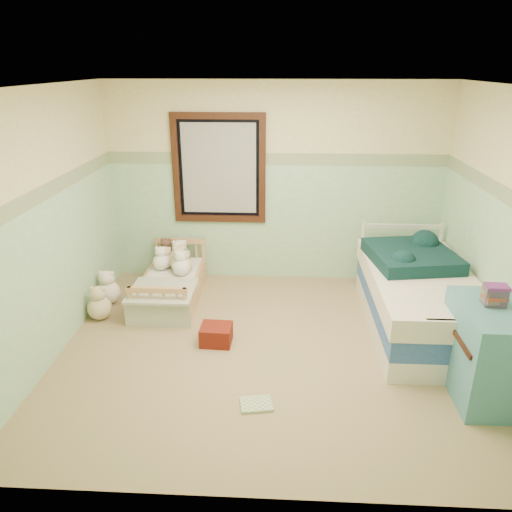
# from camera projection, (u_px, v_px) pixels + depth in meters

# --- Properties ---
(floor) EXTENTS (4.20, 3.60, 0.02)m
(floor) POSITION_uv_depth(u_px,v_px,m) (270.00, 350.00, 4.86)
(floor) COLOR olive
(floor) RESTS_ON ground
(ceiling) EXTENTS (4.20, 3.60, 0.02)m
(ceiling) POSITION_uv_depth(u_px,v_px,m) (274.00, 85.00, 3.92)
(ceiling) COLOR silver
(ceiling) RESTS_ON wall_back
(wall_back) EXTENTS (4.20, 0.04, 2.50)m
(wall_back) POSITION_uv_depth(u_px,v_px,m) (275.00, 185.00, 6.06)
(wall_back) COLOR #CEC082
(wall_back) RESTS_ON floor
(wall_front) EXTENTS (4.20, 0.04, 2.50)m
(wall_front) POSITION_uv_depth(u_px,v_px,m) (265.00, 335.00, 2.73)
(wall_front) COLOR #CEC082
(wall_front) RESTS_ON floor
(wall_left) EXTENTS (0.04, 3.60, 2.50)m
(wall_left) POSITION_uv_depth(u_px,v_px,m) (47.00, 227.00, 4.50)
(wall_left) COLOR #CEC082
(wall_left) RESTS_ON floor
(wall_right) EXTENTS (0.04, 3.60, 2.50)m
(wall_right) POSITION_uv_depth(u_px,v_px,m) (508.00, 235.00, 4.29)
(wall_right) COLOR #CEC082
(wall_right) RESTS_ON floor
(wainscot_mint) EXTENTS (4.20, 0.01, 1.50)m
(wainscot_mint) POSITION_uv_depth(u_px,v_px,m) (275.00, 223.00, 6.23)
(wainscot_mint) COLOR #7FC084
(wainscot_mint) RESTS_ON floor
(border_strip) EXTENTS (4.20, 0.01, 0.15)m
(border_strip) POSITION_uv_depth(u_px,v_px,m) (276.00, 159.00, 5.93)
(border_strip) COLOR #3C6947
(border_strip) RESTS_ON wall_back
(window_frame) EXTENTS (1.16, 0.06, 1.36)m
(window_frame) POSITION_uv_depth(u_px,v_px,m) (219.00, 169.00, 5.98)
(window_frame) COLOR black
(window_frame) RESTS_ON wall_back
(window_blinds) EXTENTS (0.92, 0.01, 1.12)m
(window_blinds) POSITION_uv_depth(u_px,v_px,m) (219.00, 169.00, 5.99)
(window_blinds) COLOR #B2B2AF
(window_blinds) RESTS_ON window_frame
(toddler_bed_frame) EXTENTS (0.66, 1.32, 0.17)m
(toddler_bed_frame) POSITION_uv_depth(u_px,v_px,m) (171.00, 292.00, 5.86)
(toddler_bed_frame) COLOR #A26946
(toddler_bed_frame) RESTS_ON floor
(toddler_mattress) EXTENTS (0.60, 1.26, 0.12)m
(toddler_mattress) POSITION_uv_depth(u_px,v_px,m) (171.00, 281.00, 5.81)
(toddler_mattress) COLOR white
(toddler_mattress) RESTS_ON toddler_bed_frame
(patchwork_quilt) EXTENTS (0.72, 0.66, 0.03)m
(patchwork_quilt) POSITION_uv_depth(u_px,v_px,m) (162.00, 291.00, 5.40)
(patchwork_quilt) COLOR #799DB5
(patchwork_quilt) RESTS_ON toddler_mattress
(plush_bed_brown) EXTENTS (0.21, 0.21, 0.21)m
(plush_bed_brown) POSITION_uv_depth(u_px,v_px,m) (167.00, 253.00, 6.22)
(plush_bed_brown) COLOR brown
(plush_bed_brown) RESTS_ON toddler_mattress
(plush_bed_white) EXTENTS (0.20, 0.20, 0.20)m
(plush_bed_white) POSITION_uv_depth(u_px,v_px,m) (182.00, 254.00, 6.21)
(plush_bed_white) COLOR white
(plush_bed_white) RESTS_ON toddler_mattress
(plush_bed_tan) EXTENTS (0.19, 0.19, 0.19)m
(plush_bed_tan) POSITION_uv_depth(u_px,v_px,m) (167.00, 261.00, 6.01)
(plush_bed_tan) COLOR beige
(plush_bed_tan) RESTS_ON toddler_mattress
(plush_bed_dark) EXTENTS (0.17, 0.17, 0.17)m
(plush_bed_dark) POSITION_uv_depth(u_px,v_px,m) (185.00, 262.00, 6.01)
(plush_bed_dark) COLOR black
(plush_bed_dark) RESTS_ON toddler_mattress
(plush_floor_cream) EXTENTS (0.28, 0.28, 0.28)m
(plush_floor_cream) POSITION_uv_depth(u_px,v_px,m) (108.00, 292.00, 5.73)
(plush_floor_cream) COLOR white
(plush_floor_cream) RESTS_ON floor
(plush_floor_tan) EXTENTS (0.27, 0.27, 0.27)m
(plush_floor_tan) POSITION_uv_depth(u_px,v_px,m) (100.00, 308.00, 5.39)
(plush_floor_tan) COLOR beige
(plush_floor_tan) RESTS_ON floor
(twin_bed_frame) EXTENTS (0.99, 1.99, 0.22)m
(twin_bed_frame) POSITION_uv_depth(u_px,v_px,m) (416.00, 320.00, 5.18)
(twin_bed_frame) COLOR silver
(twin_bed_frame) RESTS_ON floor
(twin_boxspring) EXTENTS (0.99, 1.99, 0.22)m
(twin_boxspring) POSITION_uv_depth(u_px,v_px,m) (419.00, 302.00, 5.10)
(twin_boxspring) COLOR navy
(twin_boxspring) RESTS_ON twin_bed_frame
(twin_mattress) EXTENTS (1.03, 2.03, 0.22)m
(twin_mattress) POSITION_uv_depth(u_px,v_px,m) (421.00, 283.00, 5.02)
(twin_mattress) COLOR #EDE5CC
(twin_mattress) RESTS_ON twin_boxspring
(teal_blanket) EXTENTS (0.97, 1.02, 0.14)m
(teal_blanket) POSITION_uv_depth(u_px,v_px,m) (411.00, 256.00, 5.23)
(teal_blanket) COLOR black
(teal_blanket) RESTS_ON twin_mattress
(dresser) EXTENTS (0.52, 0.83, 0.83)m
(dresser) POSITION_uv_depth(u_px,v_px,m) (487.00, 352.00, 4.06)
(dresser) COLOR teal
(dresser) RESTS_ON floor
(book_stack) EXTENTS (0.18, 0.15, 0.17)m
(book_stack) POSITION_uv_depth(u_px,v_px,m) (495.00, 295.00, 3.93)
(book_stack) COLOR brown
(book_stack) RESTS_ON dresser
(red_pillow) EXTENTS (0.32, 0.28, 0.19)m
(red_pillow) POSITION_uv_depth(u_px,v_px,m) (216.00, 335.00, 4.93)
(red_pillow) COLOR #9E1807
(red_pillow) RESTS_ON floor
(floor_book) EXTENTS (0.30, 0.25, 0.02)m
(floor_book) POSITION_uv_depth(u_px,v_px,m) (256.00, 404.00, 4.05)
(floor_book) COLOR yellow
(floor_book) RESTS_ON floor
(extra_plush_0) EXTENTS (0.21, 0.21, 0.21)m
(extra_plush_0) POSITION_uv_depth(u_px,v_px,m) (178.00, 256.00, 6.11)
(extra_plush_0) COLOR white
(extra_plush_0) RESTS_ON toddler_mattress
(extra_plush_1) EXTENTS (0.21, 0.21, 0.21)m
(extra_plush_1) POSITION_uv_depth(u_px,v_px,m) (161.00, 262.00, 5.95)
(extra_plush_1) COLOR white
(extra_plush_1) RESTS_ON toddler_mattress
(extra_plush_2) EXTENTS (0.22, 0.22, 0.22)m
(extra_plush_2) POSITION_uv_depth(u_px,v_px,m) (179.00, 263.00, 5.90)
(extra_plush_2) COLOR beige
(extra_plush_2) RESTS_ON toddler_mattress
(extra_plush_3) EXTENTS (0.20, 0.20, 0.20)m
(extra_plush_3) POSITION_uv_depth(u_px,v_px,m) (182.00, 258.00, 6.08)
(extra_plush_3) COLOR beige
(extra_plush_3) RESTS_ON toddler_mattress
(extra_plush_4) EXTENTS (0.21, 0.21, 0.21)m
(extra_plush_4) POSITION_uv_depth(u_px,v_px,m) (181.00, 267.00, 5.79)
(extra_plush_4) COLOR white
(extra_plush_4) RESTS_ON toddler_mattress
(extra_plush_5) EXTENTS (0.19, 0.19, 0.19)m
(extra_plush_5) POSITION_uv_depth(u_px,v_px,m) (185.00, 264.00, 5.90)
(extra_plush_5) COLOR beige
(extra_plush_5) RESTS_ON toddler_mattress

